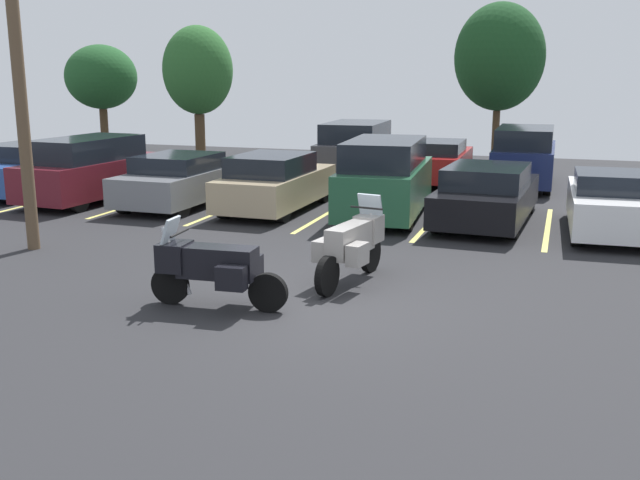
# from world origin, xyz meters

# --- Properties ---
(ground) EXTENTS (44.00, 44.00, 0.10)m
(ground) POSITION_xyz_m (0.00, 0.00, -0.05)
(ground) COLOR #262628
(motorcycle_touring) EXTENTS (2.24, 0.99, 1.39)m
(motorcycle_touring) POSITION_xyz_m (-1.48, -0.79, 0.66)
(motorcycle_touring) COLOR black
(motorcycle_touring) RESTS_ON ground
(motorcycle_second) EXTENTS (0.96, 2.35, 1.46)m
(motorcycle_second) POSITION_xyz_m (0.20, 1.26, 0.68)
(motorcycle_second) COLOR black
(motorcycle_second) RESTS_ON ground
(parking_stripes) EXTENTS (24.71, 5.01, 0.01)m
(parking_stripes) POSITION_xyz_m (-0.79, 7.06, 0.00)
(parking_stripes) COLOR #EAE066
(parking_stripes) RESTS_ON ground
(car_blue) EXTENTS (1.94, 4.24, 1.52)m
(car_blue) POSITION_xyz_m (-11.56, 7.32, 0.74)
(car_blue) COLOR #2D519E
(car_blue) RESTS_ON ground
(car_maroon) EXTENTS (2.12, 4.83, 1.80)m
(car_maroon) POSITION_xyz_m (-9.04, 6.87, 0.90)
(car_maroon) COLOR maroon
(car_maroon) RESTS_ON ground
(car_grey) EXTENTS (1.98, 4.33, 1.42)m
(car_grey) POSITION_xyz_m (-6.29, 6.95, 0.71)
(car_grey) COLOR slate
(car_grey) RESTS_ON ground
(car_tan) EXTENTS (1.89, 4.48, 1.51)m
(car_tan) POSITION_xyz_m (-3.58, 7.12, 0.74)
(car_tan) COLOR tan
(car_tan) RESTS_ON ground
(car_green) EXTENTS (2.16, 4.79, 1.97)m
(car_green) POSITION_xyz_m (-0.64, 7.16, 0.98)
(car_green) COLOR #235638
(car_green) RESTS_ON ground
(car_black) EXTENTS (2.21, 4.94, 1.41)m
(car_black) POSITION_xyz_m (1.86, 7.20, 0.70)
(car_black) COLOR black
(car_black) RESTS_ON ground
(car_white) EXTENTS (1.96, 4.27, 1.43)m
(car_white) POSITION_xyz_m (4.68, 6.79, 0.69)
(car_white) COLOR white
(car_white) RESTS_ON ground
(car_far_charcoal) EXTENTS (2.10, 4.50, 1.94)m
(car_far_charcoal) POSITION_xyz_m (-3.09, 13.31, 0.98)
(car_far_charcoal) COLOR #38383D
(car_far_charcoal) RESTS_ON ground
(car_far_red) EXTENTS (1.86, 4.37, 1.42)m
(car_far_red) POSITION_xyz_m (-0.36, 13.38, 0.71)
(car_far_red) COLOR maroon
(car_far_red) RESTS_ON ground
(car_far_navy) EXTENTS (1.84, 4.82, 1.90)m
(car_far_navy) POSITION_xyz_m (2.37, 13.49, 0.95)
(car_far_navy) COLOR navy
(car_far_navy) RESTS_ON ground
(utility_pole) EXTENTS (1.40, 1.31, 9.31)m
(utility_pole) POSITION_xyz_m (-6.75, 1.55, 4.83)
(utility_pole) COLOR brown
(utility_pole) RESTS_ON ground
(tree_far_left) EXTENTS (2.94, 2.94, 5.48)m
(tree_far_left) POSITION_xyz_m (-11.32, 17.81, 3.62)
(tree_far_left) COLOR #4C3823
(tree_far_left) RESTS_ON ground
(tree_right) EXTENTS (3.53, 3.53, 6.24)m
(tree_right) POSITION_xyz_m (0.87, 19.86, 4.14)
(tree_right) COLOR #4C3823
(tree_right) RESTS_ON ground
(tree_center) EXTENTS (3.27, 3.27, 4.80)m
(tree_center) POSITION_xyz_m (-16.99, 19.12, 3.33)
(tree_center) COLOR #4C3823
(tree_center) RESTS_ON ground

